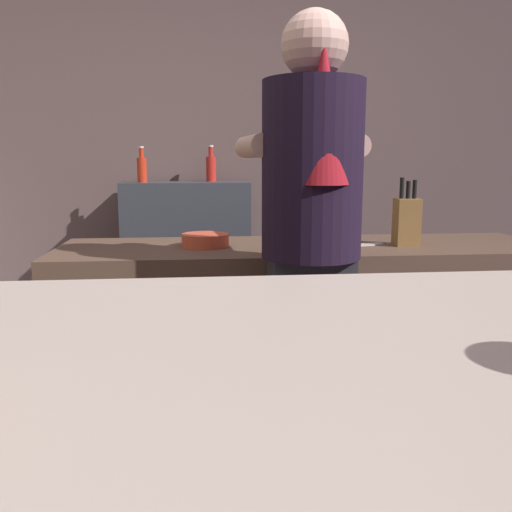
{
  "coord_description": "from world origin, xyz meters",
  "views": [
    {
      "loc": [
        -0.09,
        -1.43,
        1.24
      ],
      "look_at": [
        -0.02,
        -0.75,
        1.12
      ],
      "focal_mm": 37.31,
      "sensor_mm": 36.0,
      "label": 1
    }
  ],
  "objects_px": {
    "mixing_bowl": "(205,240)",
    "bottle_olive_oil": "(211,167)",
    "bartender": "(312,234)",
    "chefs_knife": "(357,245)",
    "knife_block": "(407,221)",
    "bottle_soy": "(142,168)"
  },
  "relations": [
    {
      "from": "bottle_olive_oil",
      "to": "knife_block",
      "type": "bearing_deg",
      "value": -57.74
    },
    {
      "from": "mixing_bowl",
      "to": "bottle_olive_oil",
      "type": "bearing_deg",
      "value": 87.75
    },
    {
      "from": "bartender",
      "to": "chefs_knife",
      "type": "height_order",
      "value": "bartender"
    },
    {
      "from": "mixing_bowl",
      "to": "bartender",
      "type": "bearing_deg",
      "value": -51.51
    },
    {
      "from": "bartender",
      "to": "mixing_bowl",
      "type": "bearing_deg",
      "value": 32.48
    },
    {
      "from": "mixing_bowl",
      "to": "bottle_olive_oil",
      "type": "xyz_separation_m",
      "value": [
        0.05,
        1.22,
        0.29
      ]
    },
    {
      "from": "knife_block",
      "to": "chefs_knife",
      "type": "relative_size",
      "value": 1.2
    },
    {
      "from": "bartender",
      "to": "chefs_knife",
      "type": "distance_m",
      "value": 0.5
    },
    {
      "from": "mixing_bowl",
      "to": "bottle_olive_oil",
      "type": "height_order",
      "value": "bottle_olive_oil"
    },
    {
      "from": "knife_block",
      "to": "chefs_knife",
      "type": "height_order",
      "value": "knife_block"
    },
    {
      "from": "bottle_olive_oil",
      "to": "chefs_knife",
      "type": "bearing_deg",
      "value": -64.97
    },
    {
      "from": "bartender",
      "to": "knife_block",
      "type": "xyz_separation_m",
      "value": [
        0.49,
        0.4,
        -0.0
      ]
    },
    {
      "from": "knife_block",
      "to": "chefs_knife",
      "type": "distance_m",
      "value": 0.24
    },
    {
      "from": "bottle_soy",
      "to": "bottle_olive_oil",
      "type": "distance_m",
      "value": 0.44
    },
    {
      "from": "knife_block",
      "to": "mixing_bowl",
      "type": "distance_m",
      "value": 0.86
    },
    {
      "from": "bartender",
      "to": "knife_block",
      "type": "bearing_deg",
      "value": -57.02
    },
    {
      "from": "bartender",
      "to": "bottle_olive_oil",
      "type": "distance_m",
      "value": 1.71
    },
    {
      "from": "bartender",
      "to": "knife_block",
      "type": "distance_m",
      "value": 0.63
    },
    {
      "from": "mixing_bowl",
      "to": "bottle_soy",
      "type": "height_order",
      "value": "bottle_soy"
    },
    {
      "from": "chefs_knife",
      "to": "bartender",
      "type": "bearing_deg",
      "value": -135.73
    },
    {
      "from": "bartender",
      "to": "knife_block",
      "type": "relative_size",
      "value": 5.97
    },
    {
      "from": "knife_block",
      "to": "bottle_olive_oil",
      "type": "distance_m",
      "value": 1.52
    }
  ]
}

